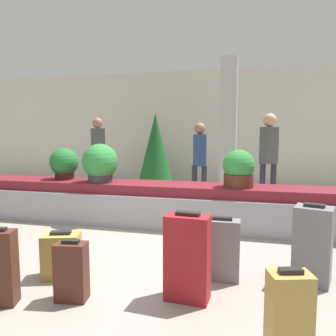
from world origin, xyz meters
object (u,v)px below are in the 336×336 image
at_px(traveler_1, 269,151).
at_px(decorated_tree, 156,148).
at_px(suitcase_0, 289,322).
at_px(potted_plant_1, 64,164).
at_px(potted_plant_2, 239,169).
at_px(traveler_0, 199,156).
at_px(suitcase_6, 222,249).
at_px(traveler_2, 98,147).
at_px(suitcase_3, 62,255).
at_px(suitcase_2, 72,271).
at_px(pillar, 228,127).
at_px(suitcase_5, 188,257).
at_px(suitcase_1, 312,245).
at_px(potted_plant_0, 100,163).

xyz_separation_m(traveler_1, decorated_tree, (-2.74, 1.75, -0.04)).
distance_m(suitcase_0, potted_plant_1, 4.62).
distance_m(potted_plant_2, decorated_tree, 4.01).
xyz_separation_m(potted_plant_1, traveler_0, (2.16, 1.45, 0.06)).
bearing_deg(traveler_0, suitcase_6, -13.21).
bearing_deg(potted_plant_1, traveler_2, 102.11).
relative_size(suitcase_0, suitcase_3, 1.38).
relative_size(traveler_2, decorated_tree, 0.93).
relative_size(suitcase_2, traveler_1, 0.30).
distance_m(pillar, suitcase_0, 6.08).
xyz_separation_m(potted_plant_2, traveler_1, (0.51, 1.58, 0.19)).
bearing_deg(potted_plant_2, traveler_0, 116.85).
xyz_separation_m(suitcase_5, potted_plant_2, (0.36, 2.20, 0.54)).
bearing_deg(suitcase_6, potted_plant_2, 85.54).
relative_size(suitcase_0, suitcase_1, 0.83).
xyz_separation_m(suitcase_6, traveler_0, (-0.72, 3.35, 0.69)).
xyz_separation_m(pillar, traveler_1, (0.85, -1.41, -0.49)).
height_order(suitcase_5, suitcase_6, suitcase_5).
bearing_deg(decorated_tree, traveler_2, -149.31).
distance_m(suitcase_1, suitcase_6, 0.87).
distance_m(potted_plant_1, potted_plant_2, 2.99).
bearing_deg(pillar, potted_plant_2, -83.40).
distance_m(suitcase_6, potted_plant_1, 3.51).
relative_size(suitcase_6, potted_plant_2, 1.14).
height_order(suitcase_6, traveler_0, traveler_0).
height_order(suitcase_0, traveler_1, traveler_1).
distance_m(suitcase_1, potted_plant_0, 3.41).
height_order(suitcase_1, potted_plant_0, potted_plant_0).
relative_size(pillar, traveler_0, 1.92).
xyz_separation_m(potted_plant_1, potted_plant_2, (2.99, -0.17, -0.00)).
xyz_separation_m(suitcase_3, suitcase_6, (1.58, 0.33, 0.08)).
bearing_deg(traveler_0, potted_plant_1, -81.47).
bearing_deg(suitcase_3, pillar, 57.32).
bearing_deg(traveler_1, potted_plant_2, 29.10).
xyz_separation_m(suitcase_2, potted_plant_0, (-0.87, 2.43, 0.71)).
distance_m(suitcase_3, potted_plant_1, 2.67).
distance_m(suitcase_3, potted_plant_2, 2.75).
bearing_deg(traveler_1, suitcase_6, 36.57).
relative_size(suitcase_2, decorated_tree, 0.28).
bearing_deg(suitcase_5, traveler_2, 127.49).
xyz_separation_m(suitcase_1, traveler_2, (-4.26, 4.17, 0.73)).
relative_size(traveler_1, traveler_2, 1.00).
bearing_deg(suitcase_1, suitcase_5, -133.96).
bearing_deg(decorated_tree, traveler_0, -50.42).
relative_size(suitcase_2, traveler_0, 0.33).
xyz_separation_m(suitcase_1, suitcase_5, (-1.12, -0.61, -0.00)).
xyz_separation_m(potted_plant_0, traveler_1, (2.72, 1.60, 0.15)).
bearing_deg(traveler_2, potted_plant_2, 107.62).
relative_size(suitcase_0, suitcase_6, 1.03).
xyz_separation_m(suitcase_2, potted_plant_2, (1.34, 2.46, 0.66)).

